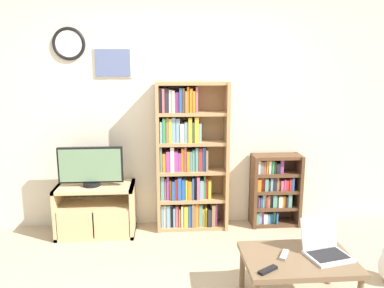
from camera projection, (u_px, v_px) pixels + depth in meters
wall_back at (174, 112)px, 4.19m from camera, size 6.42×0.09×2.60m
tv_stand at (96, 210)px, 4.06m from camera, size 0.83×0.43×0.55m
television at (91, 166)px, 3.95m from camera, size 0.68×0.18×0.42m
bookshelf_tall at (188, 161)px, 4.14m from camera, size 0.78×0.28×1.64m
bookshelf_short at (273, 190)px, 4.29m from camera, size 0.55×0.26×0.83m
coffee_table at (298, 262)px, 2.83m from camera, size 0.82×0.58×0.39m
laptop at (324, 246)px, 2.85m from camera, size 0.36×0.36×0.27m
remote_near_laptop at (284, 255)px, 2.83m from camera, size 0.12×0.16×0.02m
remote_far_from_laptop at (268, 270)px, 2.62m from camera, size 0.16×0.12×0.02m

